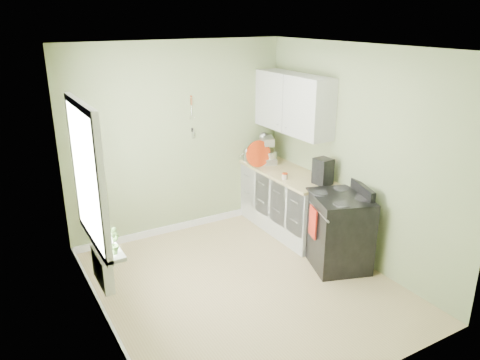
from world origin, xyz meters
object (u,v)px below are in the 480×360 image
stove (339,230)px  stand_mixer (268,150)px  kettle (246,155)px  coffee_maker (323,172)px

stove → stand_mixer: bearing=89.6°
stove → stand_mixer: stand_mixer is taller
stand_mixer → kettle: (-0.24, 0.22, -0.09)m
stove → kettle: 1.96m
stove → coffee_maker: (0.11, 0.50, 0.60)m
stand_mixer → kettle: stand_mixer is taller
coffee_maker → stand_mixer: bearing=94.9°
stove → kettle: (-0.23, 1.87, 0.53)m
kettle → stove: bearing=-83.0°
stand_mixer → coffee_maker: 1.16m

